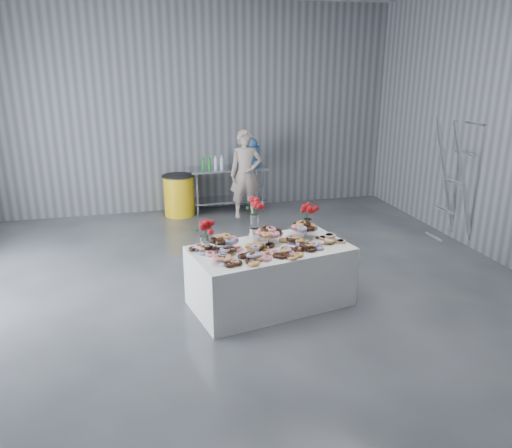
{
  "coord_description": "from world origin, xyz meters",
  "views": [
    {
      "loc": [
        -1.28,
        -5.39,
        2.91
      ],
      "look_at": [
        0.2,
        0.4,
        0.94
      ],
      "focal_mm": 35.0,
      "sensor_mm": 36.0,
      "label": 1
    }
  ],
  "objects_px": {
    "trash_barrel": "(179,195)",
    "stepladder": "(454,182)",
    "person": "(246,174)",
    "prep_table": "(228,181)",
    "display_table": "(270,276)",
    "water_jug": "(252,154)"
  },
  "relations": [
    {
      "from": "display_table",
      "to": "trash_barrel",
      "type": "distance_m",
      "value": 4.12
    },
    {
      "from": "water_jug",
      "to": "trash_barrel",
      "type": "distance_m",
      "value": 1.66
    },
    {
      "from": "display_table",
      "to": "prep_table",
      "type": "height_order",
      "value": "prep_table"
    },
    {
      "from": "display_table",
      "to": "person",
      "type": "bearing_deg",
      "value": 81.36
    },
    {
      "from": "prep_table",
      "to": "trash_barrel",
      "type": "xyz_separation_m",
      "value": [
        -0.98,
        -0.01,
        -0.22
      ]
    },
    {
      "from": "person",
      "to": "trash_barrel",
      "type": "distance_m",
      "value": 1.38
    },
    {
      "from": "display_table",
      "to": "stepladder",
      "type": "relative_size",
      "value": 0.91
    },
    {
      "from": "water_jug",
      "to": "stepladder",
      "type": "relative_size",
      "value": 0.26
    },
    {
      "from": "prep_table",
      "to": "trash_barrel",
      "type": "distance_m",
      "value": 1.01
    },
    {
      "from": "prep_table",
      "to": "trash_barrel",
      "type": "height_order",
      "value": "prep_table"
    },
    {
      "from": "person",
      "to": "stepladder",
      "type": "relative_size",
      "value": 0.8
    },
    {
      "from": "prep_table",
      "to": "display_table",
      "type": "bearing_deg",
      "value": -94.08
    },
    {
      "from": "prep_table",
      "to": "trash_barrel",
      "type": "bearing_deg",
      "value": -179.5
    },
    {
      "from": "person",
      "to": "trash_barrel",
      "type": "relative_size",
      "value": 2.1
    },
    {
      "from": "display_table",
      "to": "stepladder",
      "type": "xyz_separation_m",
      "value": [
        3.46,
        1.36,
        0.67
      ]
    },
    {
      "from": "prep_table",
      "to": "stepladder",
      "type": "height_order",
      "value": "stepladder"
    },
    {
      "from": "prep_table",
      "to": "person",
      "type": "distance_m",
      "value": 0.54
    },
    {
      "from": "trash_barrel",
      "to": "stepladder",
      "type": "height_order",
      "value": "stepladder"
    },
    {
      "from": "water_jug",
      "to": "stepladder",
      "type": "xyz_separation_m",
      "value": [
        2.67,
        -2.71,
        -0.1
      ]
    },
    {
      "from": "prep_table",
      "to": "water_jug",
      "type": "distance_m",
      "value": 0.73
    },
    {
      "from": "display_table",
      "to": "person",
      "type": "relative_size",
      "value": 1.13
    },
    {
      "from": "stepladder",
      "to": "water_jug",
      "type": "bearing_deg",
      "value": 134.56
    }
  ]
}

